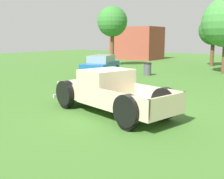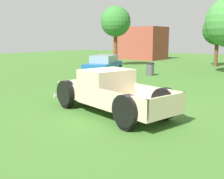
{
  "view_description": "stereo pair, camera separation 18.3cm",
  "coord_description": "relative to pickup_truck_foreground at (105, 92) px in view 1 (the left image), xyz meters",
  "views": [
    {
      "loc": [
        5.77,
        -8.31,
        2.76
      ],
      "look_at": [
        -0.22,
        -0.35,
        0.9
      ],
      "focal_mm": 44.52,
      "sensor_mm": 36.0,
      "label": 1
    },
    {
      "loc": [
        5.92,
        -8.2,
        2.76
      ],
      "look_at": [
        -0.22,
        -0.35,
        0.9
      ],
      "focal_mm": 44.52,
      "sensor_mm": 36.0,
      "label": 2
    }
  ],
  "objects": [
    {
      "name": "ground_plane",
      "position": [
        0.59,
        0.27,
        -0.77
      ],
      "size": [
        80.0,
        80.0,
        0.0
      ],
      "primitive_type": "plane",
      "color": "#3D6B28"
    },
    {
      "name": "sedan_distant_b",
      "position": [
        -7.07,
        8.4,
        -0.0
      ],
      "size": [
        3.18,
        4.7,
        1.45
      ],
      "color": "#195699",
      "rests_on": "ground_plane"
    },
    {
      "name": "pickup_truck_foreground",
      "position": [
        0.0,
        0.0,
        0.0
      ],
      "size": [
        5.54,
        3.01,
        1.61
      ],
      "color": "#C6B793",
      "rests_on": "ground_plane"
    },
    {
      "name": "oak_tree_center",
      "position": [
        -2.27,
        19.84,
        2.69
      ],
      "size": [
        2.85,
        2.85,
        4.92
      ],
      "color": "brown",
      "rests_on": "ground_plane"
    },
    {
      "name": "oak_tree_east",
      "position": [
        -10.38,
        14.25,
        3.52
      ],
      "size": [
        2.95,
        2.95,
        5.81
      ],
      "color": "brown",
      "rests_on": "ground_plane"
    },
    {
      "name": "brick_pavilion",
      "position": [
        -13.3,
        23.53,
        1.3
      ],
      "size": [
        6.02,
        4.15,
        4.14
      ],
      "color": "brown",
      "rests_on": "ground_plane"
    },
    {
      "name": "trash_can",
      "position": [
        -3.88,
        9.95,
        -0.29
      ],
      "size": [
        0.59,
        0.59,
        0.95
      ],
      "color": "#4C4C51",
      "rests_on": "ground_plane"
    }
  ]
}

